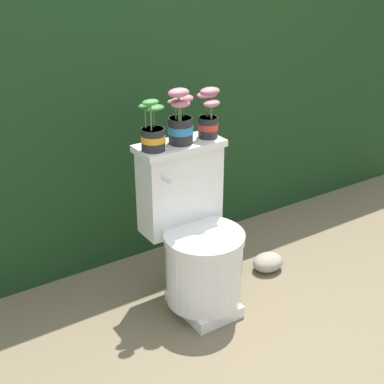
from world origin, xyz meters
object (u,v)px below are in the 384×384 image
Objects in this scene: potted_plant_midleft at (180,121)px; garden_stone at (268,262)px; toilet at (196,241)px; potted_plant_middle at (208,116)px; potted_plant_left at (153,133)px.

potted_plant_midleft is 1.52× the size of garden_stone.
garden_stone is at bearing -11.97° from potted_plant_midleft.
potted_plant_middle is (0.15, 0.12, 0.54)m from toilet.
potted_plant_left is 1.00× the size of potted_plant_middle.
potted_plant_left is 1.03m from garden_stone.
toilet is 3.38× the size of potted_plant_left.
potted_plant_left and potted_plant_middle have the same top height.
potted_plant_left is at bearing -178.55° from potted_plant_midleft.
potted_plant_middle is at bearing 1.73° from potted_plant_midleft.
potted_plant_midleft reaches higher than potted_plant_left.
potted_plant_midleft reaches higher than toilet.
toilet is 0.56m from potted_plant_midleft.
garden_stone is (0.62, -0.10, -0.81)m from potted_plant_left.
potted_plant_midleft is 0.15m from potted_plant_middle.
potted_plant_midleft is 0.97m from garden_stone.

